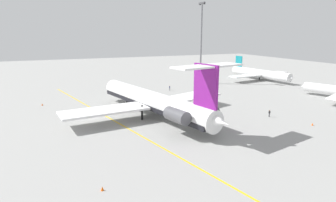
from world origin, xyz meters
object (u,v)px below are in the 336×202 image
object	(u,v)px
ground_crew_near_tail	(269,113)
safety_cone_tail	(42,104)
ground_crew_near_nose	(170,87)
safety_cone_wingtip	(313,124)
light_mast	(201,41)
main_jetliner	(155,101)
airliner_far_left	(261,74)
safety_cone_nose	(102,189)

from	to	relation	value
ground_crew_near_tail	safety_cone_tail	xyz separation A→B (m)	(-32.19, -48.18, -0.77)
ground_crew_near_nose	safety_cone_wingtip	bearing A→B (deg)	99.44
safety_cone_wingtip	light_mast	world-z (taller)	light_mast
safety_cone_wingtip	ground_crew_near_tail	bearing A→B (deg)	-155.41
main_jetliner	airliner_far_left	size ratio (longest dim) A/B	1.55
safety_cone_nose	ground_crew_near_nose	bearing A→B (deg)	149.21
main_jetliner	safety_cone_wingtip	size ratio (longest dim) A/B	84.43
ground_crew_near_nose	safety_cone_nose	xyz separation A→B (m)	(54.90, -32.72, -0.84)
ground_crew_near_nose	safety_cone_nose	distance (m)	63.91
ground_crew_near_nose	safety_cone_tail	distance (m)	39.77
airliner_far_left	light_mast	bearing A→B (deg)	-105.74
main_jetliner	safety_cone_tail	xyz separation A→B (m)	(-22.14, -23.91, -3.44)
airliner_far_left	safety_cone_nose	distance (m)	96.78
main_jetliner	ground_crew_near_tail	bearing A→B (deg)	-124.96
main_jetliner	safety_cone_tail	bearing A→B (deg)	34.75
ground_crew_near_tail	safety_cone_nose	distance (m)	44.98
main_jetliner	ground_crew_near_tail	world-z (taller)	main_jetliner
safety_cone_nose	light_mast	distance (m)	81.98
ground_crew_near_tail	safety_cone_tail	bearing A→B (deg)	109.05
ground_crew_near_tail	safety_cone_tail	size ratio (longest dim) A/B	3.01
safety_cone_nose	light_mast	world-z (taller)	light_mast
main_jetliner	light_mast	xyz separation A→B (m)	(-36.33, 31.90, 12.31)
safety_cone_nose	safety_cone_tail	xyz separation A→B (m)	(-49.50, -6.68, 0.00)
safety_cone_nose	safety_cone_tail	bearing A→B (deg)	-172.32
safety_cone_nose	light_mast	bearing A→B (deg)	142.35
ground_crew_near_nose	ground_crew_near_tail	bearing A→B (deg)	97.21
ground_crew_near_nose	ground_crew_near_tail	xyz separation A→B (m)	(37.58, 8.79, -0.07)
safety_cone_wingtip	safety_cone_tail	size ratio (longest dim) A/B	1.00
main_jetliner	safety_cone_tail	distance (m)	32.77
light_mast	main_jetliner	bearing A→B (deg)	-41.28
ground_crew_near_tail	airliner_far_left	bearing A→B (deg)	14.49
ground_crew_near_nose	main_jetliner	bearing A→B (deg)	54.71
light_mast	safety_cone_tail	bearing A→B (deg)	-75.73
safety_cone_wingtip	safety_cone_tail	world-z (taller)	same
safety_cone_wingtip	light_mast	size ratio (longest dim) A/B	0.02
ground_crew_near_nose	ground_crew_near_tail	distance (m)	38.60
main_jetliner	ground_crew_near_nose	distance (m)	31.69
safety_cone_tail	light_mast	distance (m)	59.71
safety_cone_wingtip	main_jetliner	bearing A→B (deg)	-123.42
safety_cone_tail	light_mast	size ratio (longest dim) A/B	0.02
airliner_far_left	safety_cone_wingtip	distance (m)	59.86
ground_crew_near_tail	light_mast	xyz separation A→B (m)	(-46.38, 7.64, 14.98)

